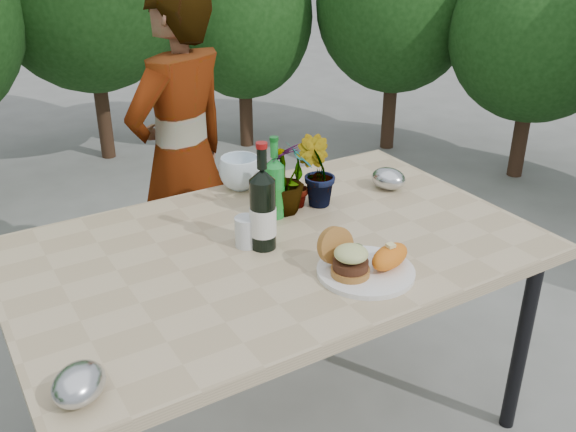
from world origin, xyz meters
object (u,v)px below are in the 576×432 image
person (183,159)px  dinner_plate (366,271)px  patio_table (275,260)px  wine_bottle (263,210)px

person → dinner_plate: bearing=72.0°
dinner_plate → person: (-0.09, 1.14, -0.02)m
patio_table → dinner_plate: bearing=-65.1°
person → wine_bottle: bearing=61.9°
patio_table → person: bearing=86.8°
patio_table → wine_bottle: size_ratio=4.74×
patio_table → person: 0.85m
dinner_plate → person: 1.14m
wine_bottle → dinner_plate: bearing=-77.6°
patio_table → wine_bottle: bearing=178.1°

